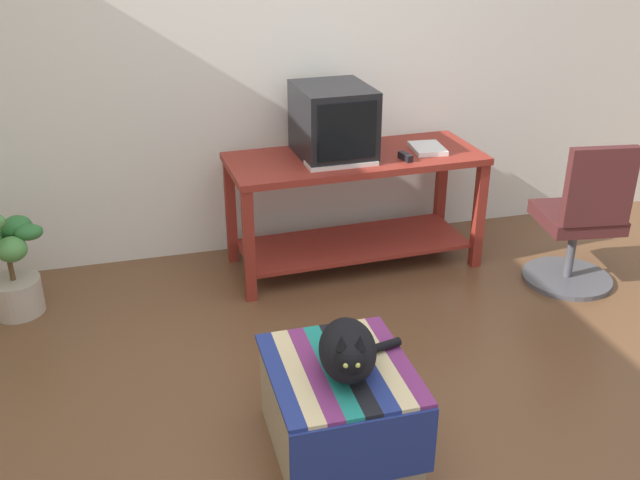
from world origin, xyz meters
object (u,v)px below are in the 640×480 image
(tv_monitor, at_px, (333,122))
(stapler, at_px, (405,157))
(book, at_px, (428,148))
(keyboard, at_px, (341,163))
(desk, at_px, (354,191))
(ottoman_with_blanket, at_px, (340,406))
(cat, at_px, (348,351))
(office_chair, at_px, (580,225))
(potted_plant, at_px, (10,265))

(tv_monitor, xyz_separation_m, stapler, (0.38, -0.19, -0.18))
(book, bearing_deg, stapler, -141.12)
(keyboard, bearing_deg, desk, 46.25)
(book, bearing_deg, ottoman_with_blanket, -117.64)
(keyboard, bearing_deg, cat, -106.90)
(desk, distance_m, cat, 1.70)
(book, bearing_deg, cat, -116.48)
(desk, relative_size, ottoman_with_blanket, 2.33)
(cat, height_order, office_chair, office_chair)
(desk, height_order, stapler, stapler)
(desk, height_order, book, book)
(desk, distance_m, keyboard, 0.30)
(keyboard, height_order, ottoman_with_blanket, keyboard)
(tv_monitor, height_order, keyboard, tv_monitor)
(ottoman_with_blanket, xyz_separation_m, stapler, (0.81, 1.42, 0.53))
(book, relative_size, ottoman_with_blanket, 0.37)
(cat, height_order, stapler, stapler)
(keyboard, xyz_separation_m, stapler, (0.38, -0.02, 0.01))
(tv_monitor, bearing_deg, book, -8.67)
(book, xyz_separation_m, cat, (-0.99, -1.59, -0.23))
(stapler, bearing_deg, desk, 137.28)
(cat, relative_size, potted_plant, 0.64)
(tv_monitor, relative_size, keyboard, 1.27)
(tv_monitor, relative_size, cat, 1.23)
(desk, xyz_separation_m, book, (0.44, -0.03, 0.24))
(potted_plant, distance_m, stapler, 2.25)
(tv_monitor, relative_size, office_chair, 0.57)
(potted_plant, height_order, office_chair, office_chair)
(stapler, bearing_deg, book, 22.18)
(ottoman_with_blanket, height_order, cat, cat)
(desk, relative_size, book, 6.28)
(tv_monitor, bearing_deg, desk, -18.56)
(desk, distance_m, tv_monitor, 0.44)
(tv_monitor, relative_size, book, 2.10)
(office_chair, bearing_deg, stapler, -19.12)
(tv_monitor, height_order, office_chair, tv_monitor)
(keyboard, xyz_separation_m, cat, (-0.41, -1.48, -0.23))
(tv_monitor, relative_size, potted_plant, 0.79)
(desk, xyz_separation_m, potted_plant, (-1.96, -0.08, -0.19))
(book, distance_m, cat, 1.88)
(potted_plant, relative_size, office_chair, 0.72)
(ottoman_with_blanket, xyz_separation_m, cat, (0.02, -0.04, 0.29))
(office_chair, relative_size, stapler, 8.09)
(desk, relative_size, tv_monitor, 2.99)
(desk, bearing_deg, office_chair, -30.32)
(ottoman_with_blanket, distance_m, potted_plant, 2.04)
(book, distance_m, potted_plant, 2.44)
(book, distance_m, stapler, 0.23)
(cat, xyz_separation_m, office_chair, (1.70, 1.00, -0.10))
(tv_monitor, relative_size, stapler, 4.62)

